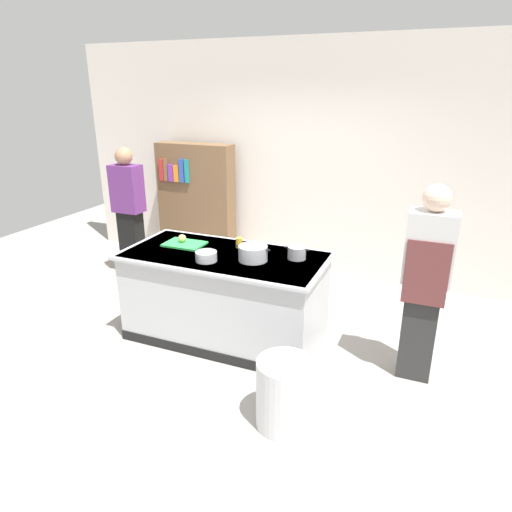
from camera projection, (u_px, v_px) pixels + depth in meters
name	position (u px, v px, depth m)	size (l,w,h in m)	color
ground_plane	(226.00, 336.00, 4.70)	(10.00, 10.00, 0.00)	#9E9991
back_wall	(294.00, 161.00, 5.99)	(6.40, 0.12, 3.00)	silver
counter_island	(225.00, 295.00, 4.53)	(1.98, 0.98, 0.90)	#B7BABF
cutting_board	(185.00, 244.00, 4.64)	(0.40, 0.28, 0.02)	green
onion	(182.00, 238.00, 4.65)	(0.08, 0.08, 0.08)	tan
stock_pot	(253.00, 253.00, 4.21)	(0.34, 0.27, 0.14)	#B7BABF
sauce_pan	(297.00, 253.00, 4.25)	(0.24, 0.17, 0.12)	#99999E
mixing_bowl	(206.00, 256.00, 4.20)	(0.20, 0.20, 0.09)	#B7BABF
juice_cup	(239.00, 243.00, 4.55)	(0.07, 0.07, 0.10)	yellow
trash_bin	(285.00, 394.00, 3.38)	(0.43, 0.43, 0.55)	silver
person_chef	(425.00, 281.00, 3.75)	(0.38, 0.25, 1.72)	#2D2D2D
person_guest	(129.00, 211.00, 5.88)	(0.38, 0.24, 1.72)	black
bookshelf	(196.00, 205.00, 6.43)	(1.10, 0.31, 1.70)	brown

